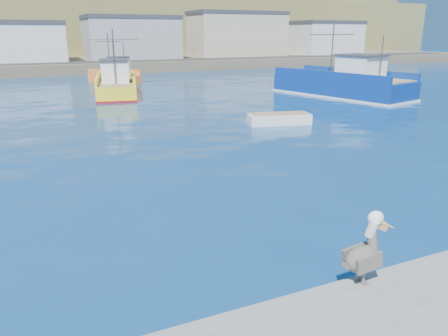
# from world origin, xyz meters

# --- Properties ---
(ground) EXTENTS (260.00, 260.00, 0.00)m
(ground) POSITION_xyz_m (0.00, 0.00, 0.00)
(ground) COLOR navy
(ground) RESTS_ON ground
(dock_bollards) EXTENTS (36.20, 0.20, 0.30)m
(dock_bollards) POSITION_xyz_m (0.60, -3.40, 0.65)
(dock_bollards) COLOR #4C4C4C
(dock_bollards) RESTS_ON dock
(far_shore) EXTENTS (200.00, 81.00, 24.00)m
(far_shore) POSITION_xyz_m (0.00, 109.20, 8.98)
(far_shore) COLOR brown
(far_shore) RESTS_ON ground
(trawler_yellow_b) EXTENTS (5.60, 10.99, 6.41)m
(trawler_yellow_b) POSITION_xyz_m (0.62, 33.95, 1.00)
(trawler_yellow_b) COLOR yellow
(trawler_yellow_b) RESTS_ON ground
(trawler_blue) EXTENTS (8.19, 14.79, 6.86)m
(trawler_blue) POSITION_xyz_m (20.87, 24.45, 1.19)
(trawler_blue) COLOR navy
(trawler_blue) RESTS_ON ground
(boat_orange) EXTENTS (5.61, 7.53, 5.92)m
(boat_orange) POSITION_xyz_m (2.81, 45.52, 0.98)
(boat_orange) COLOR orange
(boat_orange) RESTS_ON ground
(skiff_mid) EXTENTS (4.45, 2.45, 0.92)m
(skiff_mid) POSITION_xyz_m (7.96, 15.26, 0.29)
(skiff_mid) COLOR silver
(skiff_mid) RESTS_ON ground
(pelican) EXTENTS (1.40, 0.59, 1.73)m
(pelican) POSITION_xyz_m (-1.07, -3.25, 1.24)
(pelican) COLOR #595451
(pelican) RESTS_ON dock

